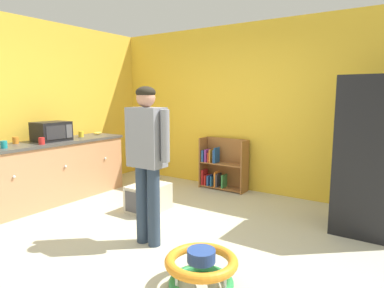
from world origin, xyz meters
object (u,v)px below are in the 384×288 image
Objects in this scene: microwave at (52,131)px; teal_cup at (4,145)px; yellow_cup at (81,134)px; ketchup_bottle at (64,131)px; orange_cup at (16,140)px; standing_person at (147,152)px; baby_walker at (201,269)px; bookshelf at (221,167)px; banana_bunch at (98,133)px; red_cup at (42,141)px; refrigerator at (371,156)px; pet_carrier at (148,198)px; kitchen_counter at (53,171)px.

microwave reaches higher than teal_cup.
yellow_cup is at bearing 90.60° from microwave.
microwave is at bearing -60.53° from ketchup_bottle.
microwave reaches higher than yellow_cup.
ketchup_bottle is at bearing 92.90° from orange_cup.
standing_person reaches higher than baby_walker.
yellow_cup is 1.00× the size of orange_cup.
bookshelf is at bearing 39.03° from yellow_cup.
red_cup reaches higher than banana_bunch.
standing_person is at bearing 2.62° from orange_cup.
yellow_cup is (-4.05, -0.79, 0.06)m from refrigerator.
baby_walker is 3.60m from banana_bunch.
microwave is at bearing -86.87° from banana_bunch.
teal_cup is 1.28m from yellow_cup.
microwave is at bearing -132.07° from bookshelf.
baby_walker is 3.40m from yellow_cup.
teal_cup is 0.40m from orange_cup.
pet_carrier is 5.81× the size of orange_cup.
microwave is 5.05× the size of red_cup.
banana_bunch is at bearing 85.76° from orange_cup.
red_cup and teal_cup have the same top height.
kitchen_counter is at bearing -162.83° from pet_carrier.
kitchen_counter is 23.72× the size of red_cup.
red_cup is at bearing -124.51° from bookshelf.
teal_cup is at bearing -101.37° from red_cup.
kitchen_counter is at bearing -88.31° from yellow_cup.
baby_walker is 3.27m from microwave.
baby_walker is at bearing -64.17° from bookshelf.
standing_person is 17.41× the size of yellow_cup.
teal_cup is (0.11, -0.73, 0.50)m from kitchen_counter.
kitchen_counter is at bearing -61.05° from ketchup_bottle.
bookshelf is at bearing 39.58° from ketchup_bottle.
microwave is 0.49m from orange_cup.
red_cup is 1.00× the size of orange_cup.
teal_cup and yellow_cup have the same top height.
ketchup_bottle is 0.80m from orange_cup.
refrigerator is at bearing 12.90° from ketchup_bottle.
kitchen_counter is 2.65× the size of bookshelf.
banana_bunch is 0.39m from yellow_cup.
standing_person is 1.31m from pet_carrier.
orange_cup is (-4.19, -1.77, 0.06)m from refrigerator.
teal_cup is 1.00× the size of yellow_cup.
yellow_cup is (-2.17, 0.87, -0.04)m from standing_person.
orange_cup reaches higher than bookshelf.
baby_walker is 6.36× the size of yellow_cup.
bookshelf is at bearing 30.03° from banana_bunch.
refrigerator reaches higher than yellow_cup.
baby_walker is 1.96m from pet_carrier.
microwave is (-4.04, -1.31, 0.15)m from refrigerator.
orange_cup is (-0.15, -0.46, -0.09)m from microwave.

